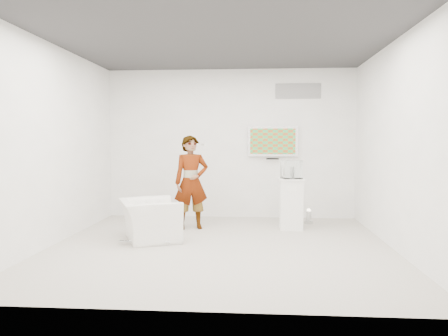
# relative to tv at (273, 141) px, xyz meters

# --- Properties ---
(room) EXTENTS (5.01, 5.01, 3.00)m
(room) POSITION_rel_tv_xyz_m (-0.85, -2.45, -0.05)
(room) COLOR #B5B0A6
(room) RESTS_ON ground
(tv) EXTENTS (1.00, 0.08, 0.60)m
(tv) POSITION_rel_tv_xyz_m (0.00, 0.00, 0.00)
(tv) COLOR silver
(tv) RESTS_ON room
(logo_decal) EXTENTS (0.90, 0.02, 0.30)m
(logo_decal) POSITION_rel_tv_xyz_m (0.50, 0.04, 1.00)
(logo_decal) COLOR gray
(logo_decal) RESTS_ON room
(person) EXTENTS (0.69, 0.56, 1.65)m
(person) POSITION_rel_tv_xyz_m (-1.47, -1.19, -0.72)
(person) COLOR white
(person) RESTS_ON room
(armchair) EXTENTS (1.18, 1.24, 0.64)m
(armchair) POSITION_rel_tv_xyz_m (-1.99, -2.14, -1.23)
(armchair) COLOR white
(armchair) RESTS_ON room
(pedestal) EXTENTS (0.44, 0.44, 0.90)m
(pedestal) POSITION_rel_tv_xyz_m (0.29, -1.09, -1.10)
(pedestal) COLOR white
(pedestal) RESTS_ON room
(floor_uplight) EXTENTS (0.23, 0.23, 0.27)m
(floor_uplight) POSITION_rel_tv_xyz_m (0.66, -0.57, -1.42)
(floor_uplight) COLOR silver
(floor_uplight) RESTS_ON room
(vitrine) EXTENTS (0.37, 0.37, 0.32)m
(vitrine) POSITION_rel_tv_xyz_m (0.29, -1.09, -0.49)
(vitrine) COLOR white
(vitrine) RESTS_ON pedestal
(console) EXTENTS (0.08, 0.16, 0.21)m
(console) POSITION_rel_tv_xyz_m (0.29, -1.09, -0.55)
(console) COLOR white
(console) RESTS_ON pedestal
(wii_remote) EXTENTS (0.10, 0.12, 0.03)m
(wii_remote) POSITION_rel_tv_xyz_m (-1.28, -0.97, -0.06)
(wii_remote) COLOR white
(wii_remote) RESTS_ON person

